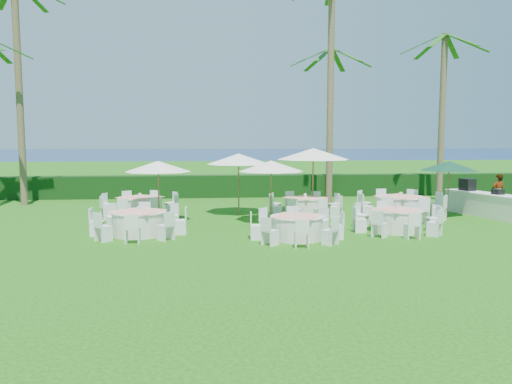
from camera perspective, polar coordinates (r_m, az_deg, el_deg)
ground at (r=15.92m, az=4.17°, el=-5.38°), size 120.00×120.00×0.00m
hedge at (r=27.62m, az=-0.05°, el=0.71°), size 34.00×1.00×1.20m
ocean at (r=117.45m, az=-4.33°, el=4.41°), size 260.00×260.00×0.00m
banquet_table_a at (r=16.93m, az=-13.23°, el=-3.41°), size 3.13×3.13×0.95m
banquet_table_b at (r=15.85m, az=4.69°, el=-3.98°), size 2.97×2.97×0.90m
banquet_table_c at (r=17.76m, az=15.78°, el=-3.09°), size 3.01×3.01×0.92m
banquet_table_d at (r=20.99m, az=-13.10°, el=-1.60°), size 3.16×3.16×0.96m
banquet_table_e at (r=20.67m, az=5.63°, el=-1.63°), size 3.05×3.05×0.93m
banquet_table_f at (r=20.87m, az=16.18°, el=-1.61°), size 3.52×3.52×1.05m
umbrella_a at (r=18.96m, az=-11.13°, el=2.89°), size 2.46×2.46×2.35m
umbrella_b at (r=18.71m, az=1.73°, el=2.97°), size 2.47×2.47×2.36m
umbrella_c at (r=20.77m, az=-2.01°, el=3.79°), size 2.64×2.64×2.57m
umbrella_d at (r=21.34m, az=6.56°, el=4.34°), size 3.10×3.10×2.78m
umbrella_green at (r=21.77m, az=21.19°, el=2.80°), size 2.37×2.37×2.28m
buffet_table at (r=22.44m, az=25.02°, el=-1.27°), size 1.91×4.25×1.48m
staff_person at (r=23.94m, az=25.92°, el=-0.12°), size 0.67×0.50×1.68m
palm_a at (r=26.49m, az=-25.47°, el=11.05°), size 4.39×4.19×10.53m
palm_c at (r=25.15m, az=8.52°, el=12.55°), size 4.18×4.39×11.12m
palm_d at (r=27.53m, az=8.49°, el=8.67°), size 4.40×4.02×8.03m
palm_e at (r=27.88m, az=20.51°, el=8.88°), size 4.35×4.29×8.55m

